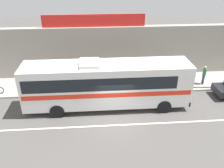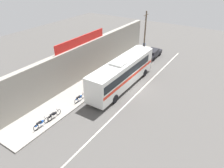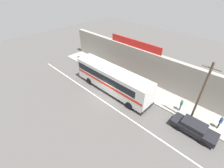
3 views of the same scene
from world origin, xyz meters
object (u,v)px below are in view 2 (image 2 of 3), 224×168
Objects in this scene: intercity_bus at (122,72)px; pedestrian_far_left at (144,46)px; motorcycle_red at (41,123)px; motorcycle_orange at (54,115)px; motorcycle_purple at (80,98)px; parked_car at (152,53)px; utility_pole at (145,34)px; pedestrian_far_right at (135,53)px.

intercity_bus is 7.40× the size of pedestrian_far_left.
motorcycle_orange is at bearing -1.97° from motorcycle_red.
motorcycle_red is 5.41m from motorcycle_purple.
motorcycle_red is at bearing 177.83° from motorcycle_purple.
parked_car is 20.76m from motorcycle_orange.
motorcycle_purple is at bearing 179.05° from utility_pole.
utility_pole is 4.51× the size of pedestrian_far_left.
pedestrian_far_left is (2.56, 1.12, -2.89)m from utility_pole.
pedestrian_far_left reaches higher than motorcycle_orange.
motorcycle_red is at bearing 167.23° from intercity_bus.
parked_car is 3.22m from pedestrian_far_right.
motorcycle_orange is 3.81m from motorcycle_purple.
motorcycle_orange and motorcycle_purple have the same top height.
motorcycle_orange is 22.47m from pedestrian_far_left.
pedestrian_far_left is (18.65, 0.85, 0.53)m from motorcycle_purple.
utility_pole reaches higher than intercity_bus.
pedestrian_far_right is (19.90, 0.35, 0.59)m from motorcycle_red.
motorcycle_red is 1.09× the size of pedestrian_far_right.
parked_car is 2.47× the size of motorcycle_orange.
utility_pole is 21.77m from motorcycle_red.
intercity_bus is 6.71× the size of motorcycle_purple.
motorcycle_orange is at bearing 177.75° from motorcycle_purple.
intercity_bus is 6.22m from motorcycle_purple.
intercity_bus is 6.45× the size of motorcycle_red.
motorcycle_red is (-10.99, 2.49, -1.50)m from intercity_bus.
utility_pole is at bearing -27.13° from pedestrian_far_right.
parked_car is 2.59× the size of pedestrian_far_right.
parked_car is 0.61× the size of utility_pole.
motorcycle_red is at bearing -179.00° from pedestrian_far_right.
motorcycle_red is 24.07m from pedestrian_far_left.
pedestrian_far_left is (24.06, 0.65, 0.53)m from motorcycle_red.
intercity_bus is 10.87m from utility_pole.
motorcycle_purple is 14.52m from pedestrian_far_right.
intercity_bus reaches higher than motorcycle_red.
pedestrian_far_right is at bearing 17.66° from intercity_bus.
motorcycle_red is at bearing 178.75° from utility_pole.
pedestrian_far_left reaches higher than motorcycle_red.
intercity_bus is 13.47m from pedestrian_far_left.
intercity_bus is at bearing -162.34° from pedestrian_far_right.
parked_car is at bearing -4.55° from motorcycle_red.
utility_pole reaches higher than motorcycle_orange.
utility_pole is at bearing -156.38° from pedestrian_far_left.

